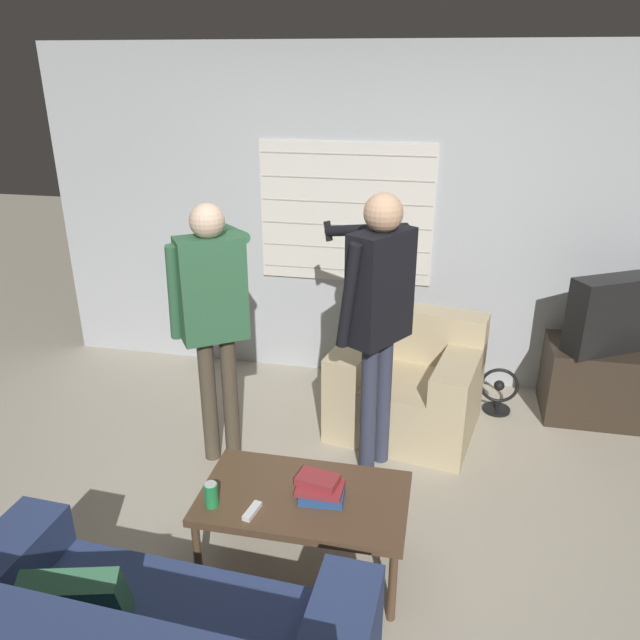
{
  "coord_description": "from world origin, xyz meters",
  "views": [
    {
      "loc": [
        0.55,
        -2.62,
        2.42
      ],
      "look_at": [
        -0.13,
        0.7,
        1.0
      ],
      "focal_mm": 35.0,
      "sensor_mm": 36.0,
      "label": 1
    }
  ],
  "objects_px": {
    "coffee_table": "(304,501)",
    "person_right_standing": "(378,302)",
    "tv": "(624,313)",
    "soda_can": "(211,495)",
    "person_left_standing": "(213,304)",
    "book_stack": "(320,488)",
    "floor_fan": "(498,392)",
    "armchair_beige": "(407,385)",
    "spare_remote": "(252,511)"
  },
  "relations": [
    {
      "from": "coffee_table",
      "to": "person_right_standing",
      "type": "height_order",
      "value": "person_right_standing"
    },
    {
      "from": "tv",
      "to": "soda_can",
      "type": "bearing_deg",
      "value": 12.69
    },
    {
      "from": "person_left_standing",
      "to": "book_stack",
      "type": "height_order",
      "value": "person_left_standing"
    },
    {
      "from": "tv",
      "to": "floor_fan",
      "type": "distance_m",
      "value": 1.02
    },
    {
      "from": "tv",
      "to": "book_stack",
      "type": "relative_size",
      "value": 3.29
    },
    {
      "from": "coffee_table",
      "to": "soda_can",
      "type": "height_order",
      "value": "soda_can"
    },
    {
      "from": "floor_fan",
      "to": "person_left_standing",
      "type": "bearing_deg",
      "value": -152.87
    },
    {
      "from": "book_stack",
      "to": "soda_can",
      "type": "distance_m",
      "value": 0.52
    },
    {
      "from": "tv",
      "to": "soda_can",
      "type": "height_order",
      "value": "tv"
    },
    {
      "from": "tv",
      "to": "book_stack",
      "type": "height_order",
      "value": "tv"
    },
    {
      "from": "book_stack",
      "to": "coffee_table",
      "type": "bearing_deg",
      "value": -178.49
    },
    {
      "from": "armchair_beige",
      "to": "book_stack",
      "type": "height_order",
      "value": "armchair_beige"
    },
    {
      "from": "person_left_standing",
      "to": "person_right_standing",
      "type": "height_order",
      "value": "person_right_standing"
    },
    {
      "from": "person_left_standing",
      "to": "tv",
      "type": "bearing_deg",
      "value": -12.97
    },
    {
      "from": "floor_fan",
      "to": "person_right_standing",
      "type": "bearing_deg",
      "value": -134.75
    },
    {
      "from": "armchair_beige",
      "to": "tv",
      "type": "height_order",
      "value": "tv"
    },
    {
      "from": "tv",
      "to": "person_right_standing",
      "type": "bearing_deg",
      "value": 0.57
    },
    {
      "from": "tv",
      "to": "spare_remote",
      "type": "relative_size",
      "value": 6.02
    },
    {
      "from": "tv",
      "to": "spare_remote",
      "type": "bearing_deg",
      "value": 15.66
    },
    {
      "from": "coffee_table",
      "to": "tv",
      "type": "relative_size",
      "value": 1.26
    },
    {
      "from": "soda_can",
      "to": "book_stack",
      "type": "bearing_deg",
      "value": 18.63
    },
    {
      "from": "armchair_beige",
      "to": "spare_remote",
      "type": "distance_m",
      "value": 1.74
    },
    {
      "from": "armchair_beige",
      "to": "soda_can",
      "type": "distance_m",
      "value": 1.82
    },
    {
      "from": "soda_can",
      "to": "floor_fan",
      "type": "distance_m",
      "value": 2.46
    },
    {
      "from": "floor_fan",
      "to": "soda_can",
      "type": "bearing_deg",
      "value": -127.14
    },
    {
      "from": "soda_can",
      "to": "spare_remote",
      "type": "relative_size",
      "value": 0.93
    },
    {
      "from": "coffee_table",
      "to": "spare_remote",
      "type": "height_order",
      "value": "spare_remote"
    },
    {
      "from": "person_right_standing",
      "to": "soda_can",
      "type": "relative_size",
      "value": 13.93
    },
    {
      "from": "coffee_table",
      "to": "tv",
      "type": "bearing_deg",
      "value": 45.66
    },
    {
      "from": "tv",
      "to": "spare_remote",
      "type": "xyz_separation_m",
      "value": [
        -2.04,
        -2.05,
        -0.36
      ]
    },
    {
      "from": "person_left_standing",
      "to": "spare_remote",
      "type": "relative_size",
      "value": 12.4
    },
    {
      "from": "soda_can",
      "to": "spare_remote",
      "type": "distance_m",
      "value": 0.21
    },
    {
      "from": "armchair_beige",
      "to": "coffee_table",
      "type": "height_order",
      "value": "armchair_beige"
    },
    {
      "from": "person_left_standing",
      "to": "armchair_beige",
      "type": "bearing_deg",
      "value": -7.37
    },
    {
      "from": "coffee_table",
      "to": "book_stack",
      "type": "bearing_deg",
      "value": 1.51
    },
    {
      "from": "tv",
      "to": "coffee_table",
      "type": "bearing_deg",
      "value": 16.11
    },
    {
      "from": "floor_fan",
      "to": "coffee_table",
      "type": "bearing_deg",
      "value": -120.73
    },
    {
      "from": "soda_can",
      "to": "floor_fan",
      "type": "relative_size",
      "value": 0.36
    },
    {
      "from": "person_right_standing",
      "to": "soda_can",
      "type": "height_order",
      "value": "person_right_standing"
    },
    {
      "from": "book_stack",
      "to": "spare_remote",
      "type": "bearing_deg",
      "value": -147.88
    },
    {
      "from": "book_stack",
      "to": "spare_remote",
      "type": "relative_size",
      "value": 1.83
    },
    {
      "from": "coffee_table",
      "to": "person_left_standing",
      "type": "relative_size",
      "value": 0.61
    },
    {
      "from": "soda_can",
      "to": "coffee_table",
      "type": "bearing_deg",
      "value": 21.73
    },
    {
      "from": "armchair_beige",
      "to": "person_left_standing",
      "type": "xyz_separation_m",
      "value": [
        -1.16,
        -0.6,
        0.74
      ]
    },
    {
      "from": "tv",
      "to": "spare_remote",
      "type": "height_order",
      "value": "tv"
    },
    {
      "from": "tv",
      "to": "book_stack",
      "type": "bearing_deg",
      "value": 17.39
    },
    {
      "from": "coffee_table",
      "to": "spare_remote",
      "type": "relative_size",
      "value": 7.57
    },
    {
      "from": "tv",
      "to": "person_left_standing",
      "type": "xyz_separation_m",
      "value": [
        -2.58,
        -1.02,
        0.25
      ]
    },
    {
      "from": "armchair_beige",
      "to": "book_stack",
      "type": "distance_m",
      "value": 1.49
    },
    {
      "from": "coffee_table",
      "to": "floor_fan",
      "type": "height_order",
      "value": "coffee_table"
    }
  ]
}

